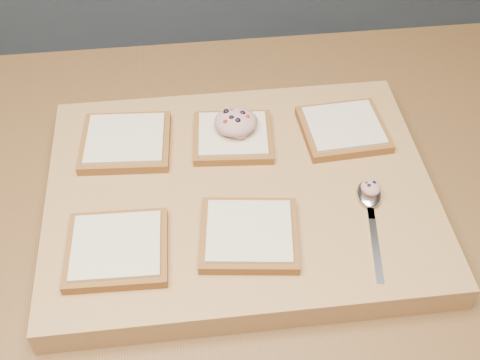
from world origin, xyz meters
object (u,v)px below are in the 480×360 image
object	(u,v)px
spoon	(370,201)
tuna_salad_dollop	(236,122)
cutting_board	(240,195)
bread_far_center	(233,137)

from	to	relation	value
spoon	tuna_salad_dollop	bearing A→B (deg)	137.89
tuna_salad_dollop	cutting_board	bearing A→B (deg)	-92.82
cutting_board	bread_far_center	bearing A→B (deg)	90.10
bread_far_center	spoon	xyz separation A→B (m)	(0.16, -0.14, -0.00)
bread_far_center	tuna_salad_dollop	world-z (taller)	tuna_salad_dollop
cutting_board	tuna_salad_dollop	distance (m)	0.11
spoon	cutting_board	bearing A→B (deg)	162.87
cutting_board	bread_far_center	xyz separation A→B (m)	(-0.00, 0.09, 0.03)
cutting_board	bread_far_center	world-z (taller)	bread_far_center
cutting_board	tuna_salad_dollop	world-z (taller)	tuna_salad_dollop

